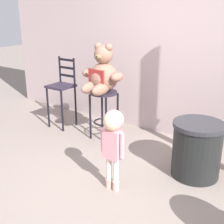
{
  "coord_description": "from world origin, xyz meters",
  "views": [
    {
      "loc": [
        1.66,
        -2.2,
        1.88
      ],
      "look_at": [
        -0.42,
        0.73,
        0.63
      ],
      "focal_mm": 47.64,
      "sensor_mm": 36.0,
      "label": 1
    }
  ],
  "objects_px": {
    "child_walking": "(113,133)",
    "teddy_bear": "(102,74)",
    "bar_chair_empty": "(62,89)",
    "trash_bin": "(197,149)",
    "bar_stool_with_teddy": "(104,105)"
  },
  "relations": [
    {
      "from": "child_walking",
      "to": "teddy_bear",
      "type": "bearing_deg",
      "value": -155.06
    },
    {
      "from": "bar_chair_empty",
      "to": "teddy_bear",
      "type": "bearing_deg",
      "value": -2.61
    },
    {
      "from": "child_walking",
      "to": "bar_chair_empty",
      "type": "bearing_deg",
      "value": -137.59
    },
    {
      "from": "bar_chair_empty",
      "to": "child_walking",
      "type": "bearing_deg",
      "value": -30.89
    },
    {
      "from": "child_walking",
      "to": "trash_bin",
      "type": "bearing_deg",
      "value": 124.91
    },
    {
      "from": "child_walking",
      "to": "bar_chair_empty",
      "type": "height_order",
      "value": "bar_chair_empty"
    },
    {
      "from": "bar_stool_with_teddy",
      "to": "teddy_bear",
      "type": "xyz_separation_m",
      "value": [
        0.0,
        -0.03,
        0.47
      ]
    },
    {
      "from": "bar_stool_with_teddy",
      "to": "bar_chair_empty",
      "type": "bearing_deg",
      "value": 179.6
    },
    {
      "from": "bar_stool_with_teddy",
      "to": "child_walking",
      "type": "xyz_separation_m",
      "value": [
        0.9,
        -1.04,
        0.13
      ]
    },
    {
      "from": "bar_stool_with_teddy",
      "to": "trash_bin",
      "type": "bearing_deg",
      "value": -9.08
    },
    {
      "from": "child_walking",
      "to": "trash_bin",
      "type": "height_order",
      "value": "child_walking"
    },
    {
      "from": "bar_stool_with_teddy",
      "to": "bar_chair_empty",
      "type": "xyz_separation_m",
      "value": [
        -0.85,
        0.01,
        0.11
      ]
    },
    {
      "from": "bar_stool_with_teddy",
      "to": "teddy_bear",
      "type": "distance_m",
      "value": 0.47
    },
    {
      "from": "bar_stool_with_teddy",
      "to": "bar_chair_empty",
      "type": "distance_m",
      "value": 0.86
    },
    {
      "from": "child_walking",
      "to": "bar_chair_empty",
      "type": "relative_size",
      "value": 0.8
    }
  ]
}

